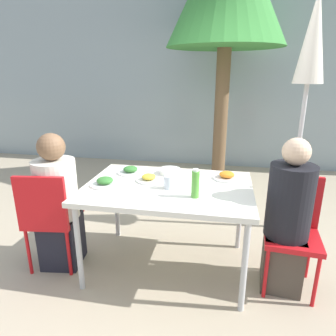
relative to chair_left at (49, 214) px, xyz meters
name	(u,v)px	position (x,y,z in m)	size (l,w,h in m)	color
ground_plane	(168,265)	(0.96, 0.21, -0.52)	(24.00, 24.00, 0.00)	tan
building_facade	(203,80)	(0.96, 3.45, 0.98)	(10.00, 0.20, 3.00)	#89999E
dining_table	(168,192)	(0.96, 0.21, 0.18)	(1.34, 0.94, 0.75)	silver
chair_left	(49,214)	(0.00, 0.00, 0.00)	(0.45, 0.45, 0.88)	red
person_left	(58,206)	(0.04, 0.09, 0.04)	(0.35, 0.35, 1.17)	black
chair_right	(292,224)	(1.94, 0.20, 0.00)	(0.44, 0.44, 0.88)	red
person_right	(287,221)	(1.88, 0.13, 0.05)	(0.32, 0.32, 1.20)	#473D33
closed_umbrella	(310,60)	(2.12, 1.13, 1.22)	(0.36, 0.36, 2.36)	#333333
plate_0	(149,178)	(0.78, 0.29, 0.26)	(0.21, 0.21, 0.06)	white
plate_1	(227,176)	(1.42, 0.47, 0.26)	(0.23, 0.23, 0.07)	white
plate_2	(130,171)	(0.57, 0.46, 0.26)	(0.23, 0.23, 0.07)	white
plate_3	(105,182)	(0.45, 0.13, 0.26)	(0.24, 0.24, 0.07)	white
bottle	(195,184)	(1.20, 0.02, 0.34)	(0.06, 0.06, 0.22)	#51A338
drinking_cup	(169,182)	(0.97, 0.16, 0.29)	(0.08, 0.08, 0.10)	silver
salad_bowl	(170,171)	(0.92, 0.51, 0.26)	(0.19, 0.19, 0.05)	white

